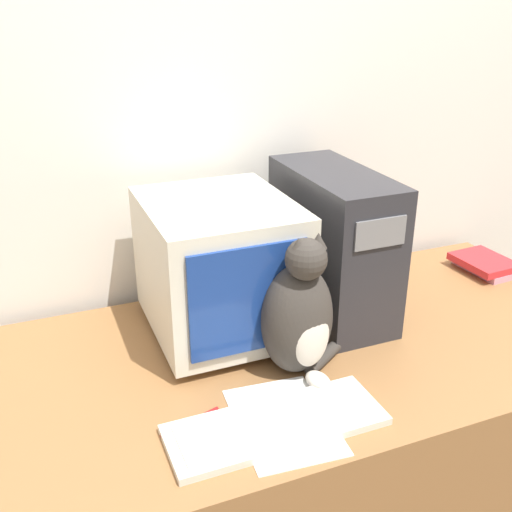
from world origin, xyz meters
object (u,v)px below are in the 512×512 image
computer_tower (332,243)px  cat (300,316)px  book_stack (484,264)px  keyboard (276,424)px  crt_monitor (219,267)px  pen (190,422)px

computer_tower → cat: 0.35m
book_stack → keyboard: bearing=-154.4°
crt_monitor → cat: crt_monitor is taller
pen → computer_tower: bearing=33.2°
book_stack → pen: book_stack is taller
crt_monitor → book_stack: 0.99m
computer_tower → keyboard: 0.62m
keyboard → pen: keyboard is taller
cat → pen: size_ratio=2.54×
computer_tower → book_stack: 0.66m
pen → keyboard: bearing=-26.5°
computer_tower → pen: computer_tower is taller
crt_monitor → keyboard: bearing=-93.2°
cat → book_stack: (0.86, 0.29, -0.13)m
keyboard → book_stack: size_ratio=2.38×
computer_tower → keyboard: computer_tower is taller
book_stack → computer_tower: bearing=-176.8°
crt_monitor → computer_tower: (0.35, -0.00, 0.02)m
pen → cat: bearing=17.2°
keyboard → cat: size_ratio=1.30×
book_stack → pen: bearing=-161.5°
crt_monitor → keyboard: 0.49m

